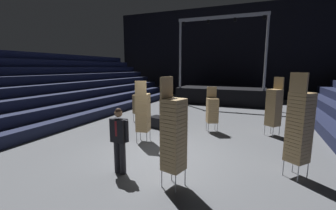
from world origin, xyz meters
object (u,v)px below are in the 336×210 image
(man_with_tie, at_px, (119,137))
(chair_stack_front_right, at_px, (299,127))
(chair_stack_rear_left, at_px, (274,107))
(loose_chair_near_man, at_px, (170,137))
(chair_stack_mid_right, at_px, (173,134))
(chair_stack_mid_centre, at_px, (212,110))
(chair_stack_front_left, at_px, (139,104))
(equipment_road_case, at_px, (159,122))
(chair_stack_mid_left, at_px, (143,112))
(stage_riser, at_px, (222,94))

(man_with_tie, height_order, chair_stack_front_right, chair_stack_front_right)
(chair_stack_rear_left, xyz_separation_m, loose_chair_near_man, (-3.05, -3.26, -0.62))
(chair_stack_mid_right, distance_m, chair_stack_mid_centre, 4.75)
(man_with_tie, distance_m, loose_chair_near_man, 1.93)
(man_with_tie, xyz_separation_m, chair_stack_front_left, (-2.36, 5.10, -0.05))
(chair_stack_front_left, bearing_deg, loose_chair_near_man, -117.47)
(equipment_road_case, xyz_separation_m, loose_chair_near_man, (1.60, -2.66, 0.29))
(chair_stack_mid_left, xyz_separation_m, chair_stack_mid_centre, (2.03, 2.24, -0.17))
(stage_riser, xyz_separation_m, equipment_road_case, (-1.42, -8.47, -0.43))
(chair_stack_front_right, relative_size, loose_chair_near_man, 2.71)
(chair_stack_front_left, distance_m, loose_chair_near_man, 4.52)
(chair_stack_rear_left, distance_m, loose_chair_near_man, 4.51)
(stage_riser, xyz_separation_m, chair_stack_mid_left, (-1.12, -10.48, 0.44))
(chair_stack_rear_left, relative_size, equipment_road_case, 2.56)
(chair_stack_mid_left, bearing_deg, chair_stack_front_right, -20.36)
(chair_stack_mid_centre, relative_size, loose_chair_near_man, 1.99)
(man_with_tie, bearing_deg, equipment_road_case, -74.44)
(chair_stack_mid_left, bearing_deg, chair_stack_front_left, 113.40)
(chair_stack_mid_right, bearing_deg, chair_stack_front_left, -128.95)
(man_with_tie, xyz_separation_m, chair_stack_mid_centre, (1.39, 4.66, -0.01))
(chair_stack_front_left, xyz_separation_m, chair_stack_rear_left, (6.08, -0.08, 0.25))
(stage_riser, xyz_separation_m, chair_stack_front_right, (3.62, -11.42, 0.61))
(stage_riser, bearing_deg, chair_stack_mid_centre, -83.71)
(man_with_tie, height_order, chair_stack_mid_right, chair_stack_mid_right)
(chair_stack_front_right, distance_m, chair_stack_mid_right, 3.05)
(stage_riser, height_order, chair_stack_front_left, stage_riser)
(chair_stack_front_left, distance_m, chair_stack_rear_left, 6.08)
(chair_stack_mid_centre, relative_size, chair_stack_rear_left, 0.82)
(chair_stack_mid_centre, bearing_deg, chair_stack_front_right, 105.29)
(stage_riser, bearing_deg, chair_stack_front_left, -110.03)
(stage_riser, distance_m, equipment_road_case, 8.60)
(stage_riser, xyz_separation_m, chair_stack_rear_left, (3.24, -7.87, 0.49))
(man_with_tie, bearing_deg, chair_stack_rear_left, -122.89)
(stage_riser, bearing_deg, chair_stack_mid_left, -96.12)
(chair_stack_mid_left, bearing_deg, man_with_tie, -84.24)
(loose_chair_near_man, bearing_deg, chair_stack_mid_centre, -112.71)
(chair_stack_mid_right, bearing_deg, loose_chair_near_man, -141.55)
(chair_stack_mid_right, bearing_deg, chair_stack_mid_left, -125.05)
(chair_stack_mid_centre, relative_size, equipment_road_case, 2.09)
(chair_stack_mid_left, bearing_deg, equipment_road_case, 89.23)
(chair_stack_front_left, relative_size, chair_stack_mid_right, 0.73)
(chair_stack_mid_left, relative_size, chair_stack_mid_centre, 1.18)
(chair_stack_mid_left, bearing_deg, stage_riser, 74.75)
(stage_riser, distance_m, chair_stack_mid_left, 10.55)
(chair_stack_rear_left, bearing_deg, chair_stack_mid_centre, 47.82)
(chair_stack_front_right, xyz_separation_m, chair_stack_mid_left, (-4.75, 0.94, -0.17))
(stage_riser, xyz_separation_m, chair_stack_front_left, (-2.84, -7.79, 0.23))
(man_with_tie, xyz_separation_m, chair_stack_mid_left, (-0.64, 2.41, 0.15))
(chair_stack_mid_centre, bearing_deg, man_with_tie, 48.24)
(chair_stack_front_right, bearing_deg, chair_stack_mid_right, -109.83)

